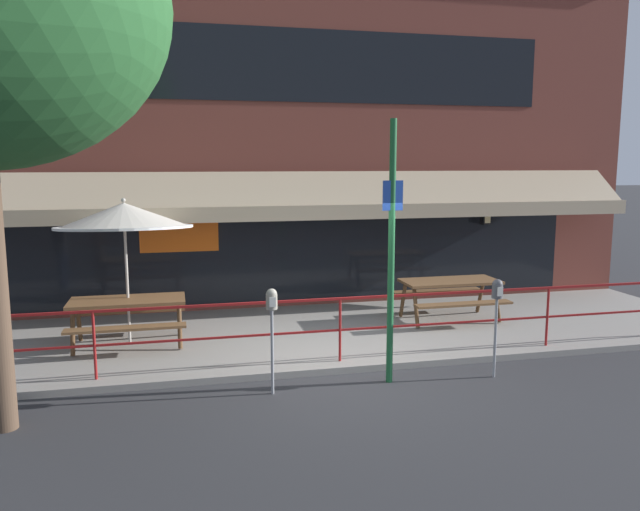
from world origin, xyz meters
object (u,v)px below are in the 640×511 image
at_px(picnic_table_centre, 450,288).
at_px(parking_meter_far, 497,298).
at_px(patio_umbrella_left, 124,217).
at_px(street_sign_pole, 391,250).
at_px(parking_meter_near, 272,309).
at_px(picnic_table_left, 128,309).

relative_size(picnic_table_centre, parking_meter_far, 1.27).
distance_m(patio_umbrella_left, street_sign_pole, 4.37).
relative_size(patio_umbrella_left, parking_meter_near, 1.67).
bearing_deg(picnic_table_centre, picnic_table_left, -176.82).
xyz_separation_m(parking_meter_near, street_sign_pole, (1.65, 0.07, 0.71)).
relative_size(picnic_table_centre, parking_meter_near, 1.27).
distance_m(picnic_table_left, parking_meter_near, 3.11).
xyz_separation_m(picnic_table_left, parking_meter_far, (5.14, -2.44, 0.44)).
bearing_deg(patio_umbrella_left, parking_meter_near, -51.78).
bearing_deg(picnic_table_centre, patio_umbrella_left, -178.15).
bearing_deg(picnic_table_centre, street_sign_pole, -128.93).
bearing_deg(street_sign_pole, parking_meter_far, -5.77).
distance_m(picnic_table_centre, parking_meter_near, 4.64).
relative_size(parking_meter_near, parking_meter_far, 1.00).
bearing_deg(parking_meter_far, street_sign_pole, 174.23).
xyz_separation_m(patio_umbrella_left, parking_meter_far, (5.14, -2.58, -1.03)).
xyz_separation_m(picnic_table_centre, parking_meter_near, (-3.76, -2.68, 0.44)).
relative_size(picnic_table_left, patio_umbrella_left, 0.76).
bearing_deg(parking_meter_near, picnic_table_centre, 35.49).
relative_size(picnic_table_centre, patio_umbrella_left, 0.76).
bearing_deg(picnic_table_left, parking_meter_far, -25.42).
distance_m(picnic_table_centre, parking_meter_far, 2.86).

